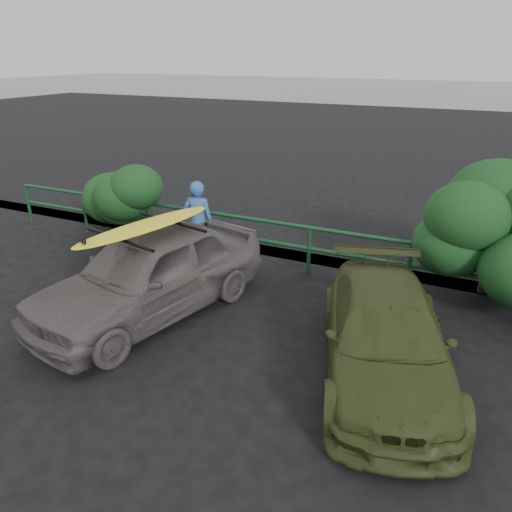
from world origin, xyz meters
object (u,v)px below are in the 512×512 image
Objects in this scene: guardrail at (265,243)px; sedan at (150,273)px; olive_vehicle at (385,336)px; surfboard at (146,226)px; man at (198,222)px.

guardrail is 3.13× the size of sedan.
surfboard is at bearing 161.86° from olive_vehicle.
surfboard reaches higher than sedan.
olive_vehicle is at bearing 12.63° from surfboard.
olive_vehicle is 4.17m from surfboard.
surfboard is at bearing -107.85° from guardrail.
man reaches higher than sedan.
guardrail is 2.93m from sedan.
sedan is 2.48× the size of man.
surfboard is (-0.90, -2.78, 1.10)m from guardrail.
guardrail is 7.77× the size of man.
olive_vehicle is at bearing 140.76° from man.
sedan is 4.05m from olive_vehicle.
sedan reaches higher than olive_vehicle.
sedan is at bearing 90.38° from man.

